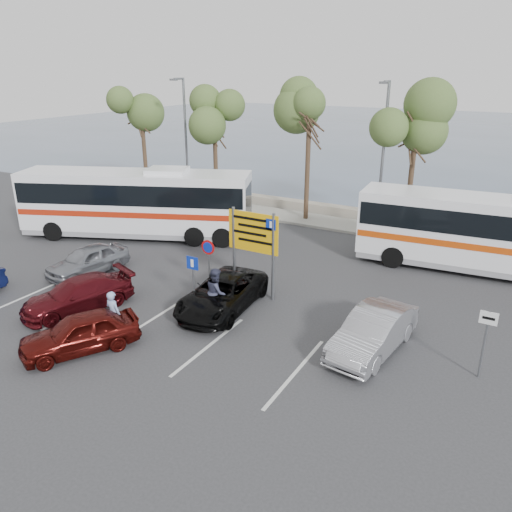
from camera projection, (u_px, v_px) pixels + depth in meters
The scene contains 24 objects.
ground at pixel (187, 321), 18.35m from camera, with size 120.00×120.00×0.00m, color #313133.
kerb_strip at pixel (329, 223), 29.72m from camera, with size 44.00×2.40×0.15m, color gray.
seawall at pixel (341, 211), 31.27m from camera, with size 48.00×0.80×0.60m, color gray.
sea at pixel (456, 137), 67.18m from camera, with size 140.00×140.00×0.00m, color #405366.
tree_far_left at pixel (141, 105), 33.94m from camera, with size 3.20×3.20×7.60m.
tree_left at pixel (214, 114), 31.30m from camera, with size 3.20×3.20×7.20m.
tree_mid at pixel (310, 107), 28.08m from camera, with size 3.20×3.20×8.00m.
tree_right at pixel (417, 121), 25.49m from camera, with size 3.20×3.20×7.40m.
street_lamp_left at pixel (185, 136), 32.33m from camera, with size 0.45×1.15×8.01m.
street_lamp_right at pixel (383, 151), 26.34m from camera, with size 0.45×1.15×8.01m.
direction_sign at pixel (253, 239), 19.63m from camera, with size 2.20×0.12×3.60m.
sign_no_stop at pixel (209, 258), 20.01m from camera, with size 0.60×0.08×2.35m.
sign_parking at pixel (193, 276), 18.56m from camera, with size 0.50×0.07×2.25m.
sign_taxi at pixel (486, 336), 14.55m from camera, with size 0.50×0.07×2.20m.
lane_markings at pixel (145, 325), 18.06m from camera, with size 12.02×4.20×0.01m, color silver, non-canonical shape.
coach_bus_left at pixel (136, 205), 26.94m from camera, with size 12.32×7.15×3.82m.
coach_bus_right at pixel (494, 237), 22.08m from camera, with size 11.92×3.50×3.66m.
car_silver_a at pixel (88, 260), 22.38m from camera, with size 1.53×3.80×1.29m, color gray.
car_maroon at pixel (78, 295), 19.05m from camera, with size 1.73×4.25×1.23m, color #4E0D12.
car_red at pixel (80, 333), 16.26m from camera, with size 1.52×3.78×1.29m, color #4C0E0A.
suv_black at pixel (222, 294), 19.07m from camera, with size 2.14×4.64×1.29m, color black.
car_silver_b at pixel (373, 332), 16.21m from camera, with size 1.48×4.24×1.40m, color #98989D.
pedestrian_near at pixel (114, 313), 17.15m from camera, with size 0.60×0.40×1.65m, color #8FA4D1.
pedestrian_far at pixel (216, 292), 18.58m from camera, with size 0.90×0.70×1.85m, color #32354C.
Camera 1 is at (10.25, -12.93, 8.75)m, focal length 35.00 mm.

